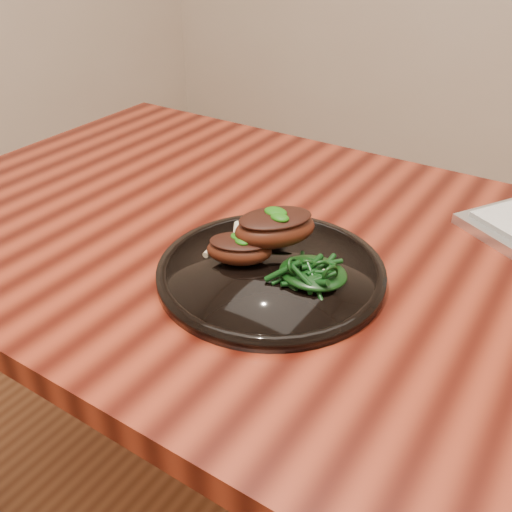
{
  "coord_description": "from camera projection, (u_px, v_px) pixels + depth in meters",
  "views": [
    {
      "loc": [
        0.23,
        -0.66,
        1.2
      ],
      "look_at": [
        -0.13,
        -0.1,
        0.78
      ],
      "focal_mm": 40.0,
      "sensor_mm": 36.0,
      "label": 1
    }
  ],
  "objects": [
    {
      "name": "desk",
      "position": [
        364.0,
        313.0,
        0.85
      ],
      "size": [
        1.6,
        0.8,
        0.75
      ],
      "color": "#360C06",
      "rests_on": "ground"
    },
    {
      "name": "plate",
      "position": [
        271.0,
        272.0,
        0.78
      ],
      "size": [
        0.31,
        0.31,
        0.02
      ],
      "color": "black",
      "rests_on": "desk"
    },
    {
      "name": "lamb_chop_front",
      "position": [
        239.0,
        248.0,
        0.78
      ],
      "size": [
        0.11,
        0.09,
        0.04
      ],
      "color": "#461A0D",
      "rests_on": "plate"
    },
    {
      "name": "lamb_chop_back",
      "position": [
        275.0,
        227.0,
        0.78
      ],
      "size": [
        0.13,
        0.14,
        0.05
      ],
      "color": "#461A0D",
      "rests_on": "plate"
    },
    {
      "name": "herb_smear",
      "position": [
        272.0,
        237.0,
        0.84
      ],
      "size": [
        0.07,
        0.05,
        0.0
      ],
      "primitive_type": "ellipsoid",
      "color": "#0C4507",
      "rests_on": "plate"
    },
    {
      "name": "greens_heap",
      "position": [
        313.0,
        269.0,
        0.75
      ],
      "size": [
        0.09,
        0.09,
        0.03
      ],
      "color": "black",
      "rests_on": "plate"
    }
  ]
}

